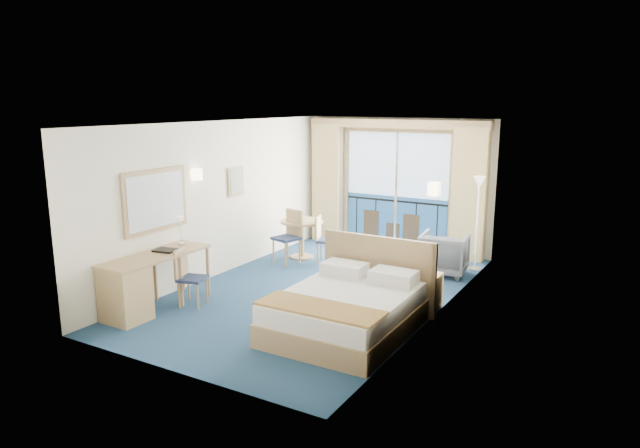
{
  "coord_description": "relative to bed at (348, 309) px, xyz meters",
  "views": [
    {
      "loc": [
        4.46,
        -7.62,
        3.04
      ],
      "look_at": [
        -0.07,
        0.2,
        1.07
      ],
      "focal_mm": 32.0,
      "sensor_mm": 36.0,
      "label": 1
    }
  ],
  "objects": [
    {
      "name": "balcony_door",
      "position": [
        -1.18,
        4.43,
        0.83
      ],
      "size": [
        2.36,
        0.03,
        2.52
      ],
      "color": "navy",
      "rests_on": "room_walls"
    },
    {
      "name": "desk",
      "position": [
        -2.86,
        -1.1,
        0.14
      ],
      "size": [
        0.6,
        1.75,
        0.82
      ],
      "color": "tan",
      "rests_on": "ground"
    },
    {
      "name": "desk_chair",
      "position": [
        -2.54,
        -0.32,
        0.18
      ],
      "size": [
        0.47,
        0.47,
        0.88
      ],
      "rotation": [
        0.0,
        0.0,
        1.85
      ],
      "color": "#1F2949",
      "rests_on": "ground"
    },
    {
      "name": "table_chair_b",
      "position": [
        -2.48,
        2.41,
        0.26
      ],
      "size": [
        0.54,
        0.54,
        1.01
      ],
      "rotation": [
        0.0,
        0.0,
        -0.27
      ],
      "color": "#1F2949",
      "rests_on": "ground"
    },
    {
      "name": "mirror",
      "position": [
        -3.14,
        -0.29,
        1.24
      ],
      "size": [
        0.05,
        1.25,
        0.95
      ],
      "color": "tan",
      "rests_on": "room_walls"
    },
    {
      "name": "curtain_right",
      "position": [
        0.38,
        4.28,
        0.96
      ],
      "size": [
        0.65,
        0.22,
        2.55
      ],
      "primitive_type": "cube",
      "color": "#D8B477",
      "rests_on": "room_walls"
    },
    {
      "name": "phone",
      "position": [
        0.65,
        1.32,
        0.27
      ],
      "size": [
        0.23,
        0.21,
        0.09
      ],
      "primitive_type": "cube",
      "rotation": [
        0.0,
        0.0,
        0.38
      ],
      "color": "silver",
      "rests_on": "nightstand"
    },
    {
      "name": "folder",
      "position": [
        -2.87,
        -0.42,
        0.53
      ],
      "size": [
        0.36,
        0.29,
        0.03
      ],
      "primitive_type": "cube",
      "rotation": [
        0.0,
        0.0,
        0.17
      ],
      "color": "black",
      "rests_on": "desk"
    },
    {
      "name": "round_table",
      "position": [
        -2.47,
        2.81,
        0.25
      ],
      "size": [
        0.83,
        0.83,
        0.75
      ],
      "color": "tan",
      "rests_on": "ground"
    },
    {
      "name": "room_walls",
      "position": [
        -1.17,
        1.21,
        1.47
      ],
      "size": [
        4.04,
        6.54,
        2.72
      ],
      "color": "white",
      "rests_on": "ground"
    },
    {
      "name": "floor_lamp",
      "position": [
        0.71,
        3.69,
        0.99
      ],
      "size": [
        0.24,
        0.24,
        1.72
      ],
      "color": "silver",
      "rests_on": "ground"
    },
    {
      "name": "curtain_left",
      "position": [
        -2.72,
        4.28,
        0.96
      ],
      "size": [
        0.65,
        0.22,
        2.55
      ],
      "primitive_type": "cube",
      "color": "#D8B477",
      "rests_on": "room_walls"
    },
    {
      "name": "sconce_left",
      "position": [
        -3.11,
        0.61,
        1.54
      ],
      "size": [
        0.18,
        0.18,
        0.18
      ],
      "primitive_type": "cylinder",
      "color": "#FFE2B2",
      "rests_on": "room_walls"
    },
    {
      "name": "pelmet",
      "position": [
        -1.17,
        4.31,
        2.27
      ],
      "size": [
        3.8,
        0.25,
        0.18
      ],
      "primitive_type": "cube",
      "color": "tan",
      "rests_on": "room_walls"
    },
    {
      "name": "wall_print",
      "position": [
        -3.14,
        1.66,
        1.29
      ],
      "size": [
        0.04,
        0.42,
        0.52
      ],
      "color": "tan",
      "rests_on": "room_walls"
    },
    {
      "name": "nightstand",
      "position": [
        0.6,
        1.36,
        -0.04
      ],
      "size": [
        0.41,
        0.39,
        0.53
      ],
      "primitive_type": "cube",
      "color": "tan",
      "rests_on": "ground"
    },
    {
      "name": "table_chair_a",
      "position": [
        -1.95,
        2.75,
        0.19
      ],
      "size": [
        0.49,
        0.48,
        0.89
      ],
      "rotation": [
        0.0,
        0.0,
        1.88
      ],
      "color": "#1F2949",
      "rests_on": "ground"
    },
    {
      "name": "floor",
      "position": [
        -1.17,
        1.21,
        -0.31
      ],
      "size": [
        6.5,
        6.5,
        0.0
      ],
      "primitive_type": "plane",
      "color": "navy",
      "rests_on": "ground"
    },
    {
      "name": "desk_lamp",
      "position": [
        -2.93,
        -0.02,
        0.84
      ],
      "size": [
        0.12,
        0.12,
        0.44
      ],
      "color": "silver",
      "rests_on": "desk"
    },
    {
      "name": "sconce_right",
      "position": [
        0.77,
        1.06,
        1.54
      ],
      "size": [
        0.18,
        0.18,
        0.18
      ],
      "primitive_type": "cylinder",
      "color": "#FFE2B2",
      "rests_on": "room_walls"
    },
    {
      "name": "bed",
      "position": [
        0.0,
        0.0,
        0.0
      ],
      "size": [
        1.77,
        2.1,
        1.11
      ],
      "color": "tan",
      "rests_on": "ground"
    },
    {
      "name": "armchair",
      "position": [
        0.29,
        3.16,
        0.06
      ],
      "size": [
        0.89,
        0.91,
        0.75
      ],
      "primitive_type": "imported",
      "rotation": [
        0.0,
        0.0,
        3.26
      ],
      "color": "#4D515D",
      "rests_on": "ground"
    }
  ]
}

